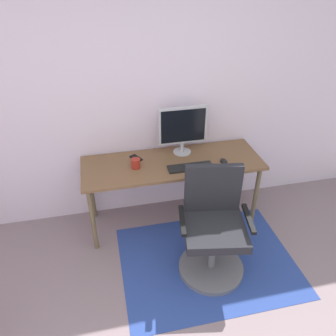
% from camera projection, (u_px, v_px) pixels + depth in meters
% --- Properties ---
extents(wall_back, '(6.00, 0.10, 2.60)m').
position_uv_depth(wall_back, '(146.00, 94.00, 3.21)').
color(wall_back, silver).
rests_on(wall_back, ground).
extents(area_rug, '(1.60, 1.21, 0.01)m').
position_uv_depth(area_rug, '(207.00, 261.00, 3.14)').
color(area_rug, '#2B4390').
rests_on(area_rug, ground).
extents(desk, '(1.75, 0.60, 0.73)m').
position_uv_depth(desk, '(172.00, 168.00, 3.28)').
color(desk, brown).
rests_on(desk, ground).
extents(monitor, '(0.48, 0.18, 0.49)m').
position_uv_depth(monitor, '(183.00, 127.00, 3.25)').
color(monitor, '#B2B2B7').
rests_on(monitor, desk).
extents(keyboard, '(0.43, 0.13, 0.02)m').
position_uv_depth(keyboard, '(190.00, 167.00, 3.15)').
color(keyboard, black).
rests_on(keyboard, desk).
extents(computer_mouse, '(0.06, 0.10, 0.03)m').
position_uv_depth(computer_mouse, '(224.00, 161.00, 3.22)').
color(computer_mouse, black).
rests_on(computer_mouse, desk).
extents(coffee_cup, '(0.09, 0.09, 0.09)m').
position_uv_depth(coffee_cup, '(136.00, 163.00, 3.13)').
color(coffee_cup, '#A0281C').
rests_on(coffee_cup, desk).
extents(cell_phone, '(0.13, 0.16, 0.01)m').
position_uv_depth(cell_phone, '(136.00, 158.00, 3.30)').
color(cell_phone, black).
rests_on(cell_phone, desk).
extents(office_chair, '(0.64, 0.59, 0.99)m').
position_uv_depth(office_chair, '(213.00, 233.00, 2.89)').
color(office_chair, slate).
rests_on(office_chair, ground).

